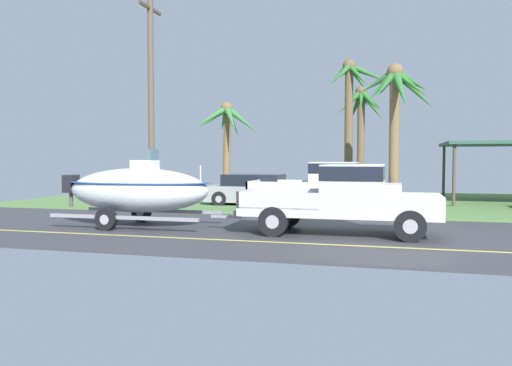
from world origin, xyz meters
TOP-DOWN VIEW (x-y plane):
  - ground at (0.00, 8.38)m, footprint 36.00×22.00m
  - pickup_truck_towing at (-1.43, 0.04)m, footprint 5.58×2.09m
  - boat_on_trailer at (-7.92, 0.04)m, footprint 5.84×2.36m
  - parked_pickup_background at (-2.61, 5.78)m, footprint 6.02×2.07m
  - parked_sedan_far at (-6.15, 7.55)m, footprint 4.50×1.92m
  - palm_tree_near_right at (-2.16, 14.45)m, footprint 2.82×2.92m
  - palm_tree_mid at (-0.31, 7.36)m, footprint 3.19×3.11m
  - palm_tree_far_left at (-2.50, 11.19)m, footprint 3.21×3.27m
  - palm_tree_far_right at (-8.79, 11.18)m, footprint 3.45×2.82m
  - utility_pole at (-9.87, 4.84)m, footprint 0.24×1.80m

SIDE VIEW (x-z plane):
  - ground at x=0.00m, z-range -0.07..0.04m
  - parked_sedan_far at x=-6.15m, z-range -0.02..1.36m
  - pickup_truck_towing at x=-1.43m, z-range 0.10..2.02m
  - parked_pickup_background at x=-2.61m, z-range 0.10..2.04m
  - boat_on_trailer at x=-7.92m, z-range -0.06..2.30m
  - palm_tree_far_right at x=-8.79m, z-range 1.14..6.14m
  - palm_tree_mid at x=-0.31m, z-range 1.50..7.39m
  - palm_tree_near_right at x=-2.16m, z-range 1.46..7.48m
  - utility_pole at x=-9.87m, z-range 0.15..8.83m
  - palm_tree_far_left at x=-2.50m, z-range 1.58..8.44m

